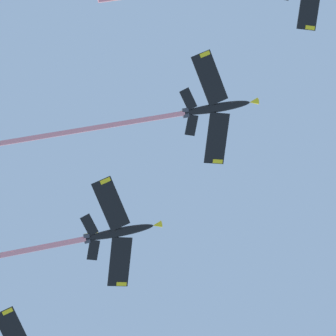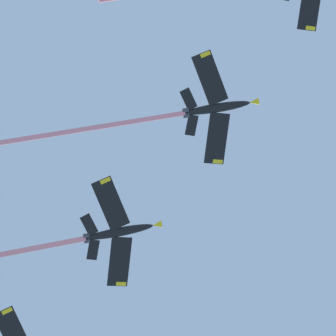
{
  "view_description": "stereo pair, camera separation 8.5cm",
  "coord_description": "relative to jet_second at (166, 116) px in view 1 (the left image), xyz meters",
  "views": [
    {
      "loc": [
        -18.68,
        -37.88,
        1.89
      ],
      "look_at": [
        -43.75,
        -39.38,
        121.31
      ],
      "focal_mm": 75.07,
      "sensor_mm": 36.0,
      "label": 1
    },
    {
      "loc": [
        -18.67,
        -37.97,
        1.89
      ],
      "look_at": [
        -43.75,
        -39.38,
        121.31
      ],
      "focal_mm": 75.07,
      "sensor_mm": 36.0,
      "label": 2
    }
  ],
  "objects": [
    {
      "name": "jet_second",
      "position": [
        0.0,
        0.0,
        0.0
      ],
      "size": [
        20.14,
        50.65,
        13.66
      ],
      "color": "black"
    },
    {
      "name": "jet_third",
      "position": [
        -20.24,
        -19.81,
        -4.54
      ],
      "size": [
        20.14,
        51.59,
        12.85
      ],
      "color": "black"
    }
  ]
}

